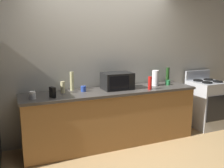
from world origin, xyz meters
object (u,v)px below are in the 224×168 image
Objects in this scene: stove_range at (206,104)px; paper_towel_roll at (155,78)px; cordless_phone at (53,92)px; bottle_wine at (168,75)px; mug_green at (168,82)px; microwave at (117,81)px; bottle_hot_sauce at (150,83)px; bottle_hand_soap at (63,87)px; bottle_vinegar at (72,81)px; mug_blue at (83,89)px; mug_white at (32,95)px.

stove_range is 1.29m from paper_towel_roll.
bottle_wine reaches higher than cordless_phone.
microwave is at bearing 178.57° from mug_green.
bottle_hot_sauce is (1.54, -0.06, 0.03)m from cordless_phone.
microwave reaches higher than mug_green.
bottle_hand_soap reaches higher than stove_range.
microwave is (-1.89, 0.05, 0.57)m from stove_range.
bottle_wine reaches higher than stove_range.
paper_towel_roll is 1.61m from bottle_hand_soap.
bottle_vinegar is 1.81m from bottle_wine.
stove_range is 12.60× the size of mug_green.
bottle_wine is 3.29× the size of mug_blue.
mug_green is (1.86, -0.06, -0.05)m from bottle_hand_soap.
cordless_phone reaches higher than mug_blue.
bottle_vinegar is (0.18, 0.14, 0.06)m from bottle_hand_soap.
cordless_phone is at bearing -171.06° from bottle_wine.
bottle_wine is 0.25m from mug_green.
bottle_wine is at bearing -0.37° from bottle_vinegar.
stove_range is at bearing 7.58° from bottle_hot_sauce.
mug_white is at bearing -177.01° from mug_green.
mug_white reaches higher than mug_green.
mug_green is 1.00× the size of mug_blue.
microwave is at bearing 6.21° from mug_white.
mug_white is at bearing -166.77° from mug_blue.
stove_range is at bearing -1.98° from mug_blue.
paper_towel_roll is 3.14× the size of mug_blue.
mug_green is (-0.91, 0.02, 0.48)m from stove_range.
cordless_phone is (-1.80, -0.18, -0.06)m from paper_towel_roll.
bottle_hot_sauce is 0.75m from bottle_wine.
bottle_hand_soap is at bearing 178.76° from paper_towel_roll.
mug_blue is at bearing 177.72° from mug_green.
mug_blue is (-2.45, 0.08, 0.48)m from stove_range.
microwave reaches higher than mug_white.
bottle_wine reaches higher than mug_green.
paper_towel_roll is 1.49× the size of bottle_hand_soap.
microwave is at bearing 153.64° from bottle_hot_sauce.
microwave reaches higher than bottle_hot_sauce.
bottle_vinegar is at bearing 165.66° from microwave.
cordless_phone is 0.55m from mug_blue.
bottle_hot_sauce is (1.18, -0.42, -0.04)m from bottle_vinegar.
microwave is 0.73m from bottle_vinegar.
mug_green is at bearing -6.18° from paper_towel_roll.
bottle_hot_sauce reaches higher than mug_blue.
microwave is 2.65× the size of bottle_hand_soap.
paper_towel_roll is 3.15× the size of mug_green.
bottle_hot_sauce is 2.04× the size of mug_white.
bottle_vinegar is (-0.70, 0.18, 0.01)m from microwave.
microwave reaches higher than cordless_phone.
bottle_hand_soap is 0.86× the size of bottle_hot_sauce.
cordless_phone is at bearing -175.81° from mug_green.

